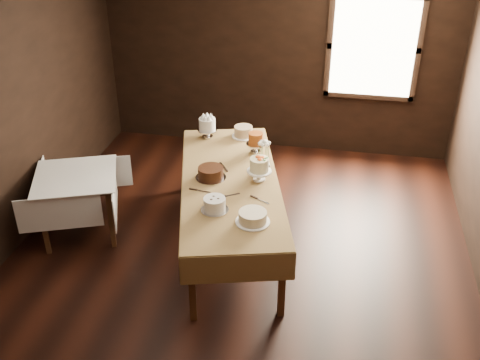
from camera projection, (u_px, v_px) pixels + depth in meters
name	position (u px, v px, depth m)	size (l,w,h in m)	color
floor	(236.00, 265.00, 6.09)	(5.00, 6.00, 0.01)	black
ceiling	(235.00, 0.00, 4.70)	(5.00, 6.00, 0.01)	beige
wall_back	(278.00, 56.00, 7.95)	(5.00, 0.02, 2.80)	black
window	(373.00, 48.00, 7.58)	(1.10, 0.05, 1.30)	#FFEABF
display_table	(230.00, 185.00, 6.09)	(1.67, 2.80, 0.81)	#3D2412
side_table	(76.00, 183.00, 6.31)	(1.16, 1.16, 0.75)	#3D2412
cake_meringue	(207.00, 128.00, 6.93)	(0.25, 0.25, 0.26)	silver
cake_speckled	(243.00, 132.00, 6.98)	(0.29, 0.29, 0.14)	white
cake_caramel	(256.00, 144.00, 6.57)	(0.23, 0.23, 0.26)	silver
cake_chocolate	(211.00, 173.00, 6.06)	(0.38, 0.38, 0.13)	silver
cake_flowers	(259.00, 170.00, 6.00)	(0.27, 0.27, 0.27)	white
cake_swirl	(215.00, 205.00, 5.50)	(0.31, 0.31, 0.14)	silver
cake_cream	(253.00, 217.00, 5.33)	(0.33, 0.33, 0.12)	white
cake_server_a	(233.00, 195.00, 5.79)	(0.24, 0.03, 0.01)	silver
cake_server_b	(263.00, 201.00, 5.68)	(0.24, 0.03, 0.01)	silver
cake_server_c	(222.00, 165.00, 6.35)	(0.24, 0.03, 0.01)	silver
cake_server_d	(259.00, 166.00, 6.32)	(0.24, 0.03, 0.01)	silver
cake_server_e	(204.00, 191.00, 5.84)	(0.24, 0.03, 0.01)	silver
flower_vase	(264.00, 164.00, 6.22)	(0.14, 0.14, 0.15)	#2D2823
flower_bouquet	(264.00, 148.00, 6.12)	(0.14, 0.14, 0.20)	white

